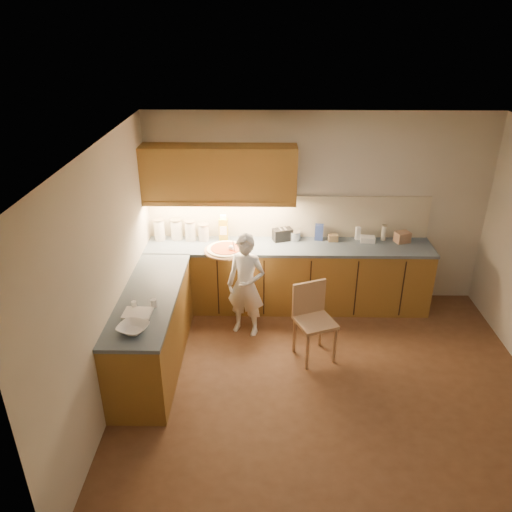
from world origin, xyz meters
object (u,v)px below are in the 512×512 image
(oil_jug, at_px, (223,229))
(toaster, at_px, (283,234))
(pizza_on_board, at_px, (226,250))
(wooden_chair, at_px, (313,315))
(child, at_px, (246,285))

(oil_jug, height_order, toaster, oil_jug)
(pizza_on_board, bearing_deg, wooden_chair, -40.05)
(wooden_chair, distance_m, toaster, 1.38)
(oil_jug, bearing_deg, child, -67.81)
(toaster, bearing_deg, child, -138.26)
(child, xyz_separation_m, oil_jug, (-0.32, 0.80, 0.42))
(pizza_on_board, bearing_deg, toaster, 27.01)
(pizza_on_board, distance_m, child, 0.58)
(toaster, bearing_deg, oil_jug, 162.15)
(wooden_chair, bearing_deg, pizza_on_board, 118.00)
(pizza_on_board, height_order, wooden_chair, pizza_on_board)
(pizza_on_board, xyz_separation_m, child, (0.27, -0.43, -0.28))
(wooden_chair, height_order, oil_jug, oil_jug)
(pizza_on_board, height_order, oil_jug, oil_jug)
(wooden_chair, relative_size, oil_jug, 2.57)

